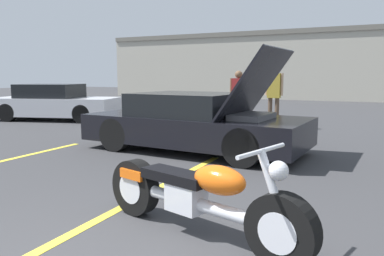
# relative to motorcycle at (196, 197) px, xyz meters

# --- Properties ---
(parking_stripe_middle) EXTENTS (0.12, 5.29, 0.01)m
(parking_stripe_middle) POSITION_rel_motorcycle_xyz_m (-1.10, 0.63, -0.38)
(parking_stripe_middle) COLOR yellow
(parking_stripe_middle) RESTS_ON ground
(far_building) EXTENTS (32.00, 4.20, 4.40)m
(far_building) POSITION_rel_motorcycle_xyz_m (-0.39, 22.97, 1.96)
(far_building) COLOR #B2AD9E
(far_building) RESTS_ON ground
(motorcycle) EXTENTS (2.33, 0.94, 0.94)m
(motorcycle) POSITION_rel_motorcycle_xyz_m (0.00, 0.00, 0.00)
(motorcycle) COLOR black
(motorcycle) RESTS_ON ground
(show_car_hood_open) EXTENTS (4.57, 2.23, 2.00)m
(show_car_hood_open) POSITION_rel_motorcycle_xyz_m (-1.72, 3.71, 0.20)
(show_car_hood_open) COLOR black
(show_car_hood_open) RESTS_ON ground
(parked_car_left_row) EXTENTS (4.57, 2.83, 1.24)m
(parked_car_left_row) POSITION_rel_motorcycle_xyz_m (-8.42, 6.57, 0.20)
(parked_car_left_row) COLOR silver
(parked_car_left_row) RESTS_ON ground
(spectator_near_motorcycle) EXTENTS (0.52, 0.24, 1.83)m
(spectator_near_motorcycle) POSITION_rel_motorcycle_xyz_m (-1.06, 7.66, 0.72)
(spectator_near_motorcycle) COLOR brown
(spectator_near_motorcycle) RESTS_ON ground
(spectator_by_show_car) EXTENTS (0.52, 0.22, 1.66)m
(spectator_by_show_car) POSITION_rel_motorcycle_xyz_m (-2.06, 7.43, 0.61)
(spectator_by_show_car) COLOR #333338
(spectator_by_show_car) RESTS_ON ground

